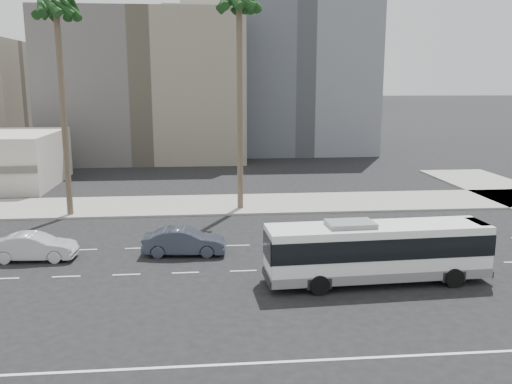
{
  "coord_description": "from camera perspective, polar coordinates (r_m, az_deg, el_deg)",
  "views": [
    {
      "loc": [
        -4.87,
        -26.88,
        9.71
      ],
      "look_at": [
        -1.96,
        4.0,
        3.38
      ],
      "focal_mm": 38.12,
      "sensor_mm": 36.0,
      "label": 1
    }
  ],
  "objects": [
    {
      "name": "highrise_far",
      "position": [
        297.18,
        9.55,
        15.29
      ],
      "size": [
        22.0,
        22.0,
        60.0
      ],
      "primitive_type": "cube",
      "color": "slate",
      "rests_on": "ground"
    },
    {
      "name": "palm_mid",
      "position": [
        41.31,
        -20.21,
        17.21
      ],
      "size": [
        5.14,
        5.14,
        15.88
      ],
      "rotation": [
        0.0,
        0.0,
        0.21
      ],
      "color": "brown",
      "rests_on": "ground"
    },
    {
      "name": "highrise_right",
      "position": [
        262.89,
        5.82,
        16.99
      ],
      "size": [
        26.0,
        26.0,
        70.0
      ],
      "primitive_type": "cube",
      "color": "slate",
      "rests_on": "ground"
    },
    {
      "name": "car_a",
      "position": [
        31.3,
        -7.53,
        -5.17
      ],
      "size": [
        1.99,
        4.79,
        1.54
      ],
      "primitive_type": "imported",
      "rotation": [
        0.0,
        0.0,
        1.49
      ],
      "color": "#313744",
      "rests_on": "ground"
    },
    {
      "name": "city_bus",
      "position": [
        27.26,
        12.61,
        -5.97
      ],
      "size": [
        11.01,
        2.98,
        3.13
      ],
      "rotation": [
        0.0,
        0.0,
        0.05
      ],
      "color": "silver",
      "rests_on": "ground"
    },
    {
      "name": "palm_near",
      "position": [
        41.19,
        -1.78,
        18.88
      ],
      "size": [
        4.91,
        4.91,
        16.54
      ],
      "rotation": [
        0.0,
        0.0,
        -0.26
      ],
      "color": "brown",
      "rests_on": "ground"
    },
    {
      "name": "civic_tower",
      "position": [
        278.42,
        -5.01,
        17.48
      ],
      "size": [
        42.0,
        42.0,
        129.0
      ],
      "color": "beige",
      "rests_on": "ground"
    },
    {
      "name": "car_b",
      "position": [
        32.53,
        -22.26,
        -5.35
      ],
      "size": [
        1.78,
        4.61,
        1.5
      ],
      "primitive_type": "imported",
      "rotation": [
        0.0,
        0.0,
        1.53
      ],
      "color": "silver",
      "rests_on": "ground"
    },
    {
      "name": "midrise_gray_center",
      "position": [
        79.99,
        3.98,
        13.86
      ],
      "size": [
        20.0,
        20.0,
        26.0
      ],
      "primitive_type": "cube",
      "color": "#575B64",
      "rests_on": "ground"
    },
    {
      "name": "sidewalk_north",
      "position": [
        43.73,
        1.13,
        -1.2
      ],
      "size": [
        120.0,
        7.0,
        0.15
      ],
      "primitive_type": "cube",
      "color": "gray",
      "rests_on": "ground"
    },
    {
      "name": "midrise_beige_west",
      "position": [
        72.23,
        -11.26,
        10.75
      ],
      "size": [
        24.0,
        18.0,
        18.0
      ],
      "primitive_type": "cube",
      "color": "#635E59",
      "rests_on": "ground"
    },
    {
      "name": "ground",
      "position": [
        28.99,
        4.64,
        -8.08
      ],
      "size": [
        700.0,
        700.0,
        0.0
      ],
      "primitive_type": "plane",
      "color": "black",
      "rests_on": "ground"
    }
  ]
}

